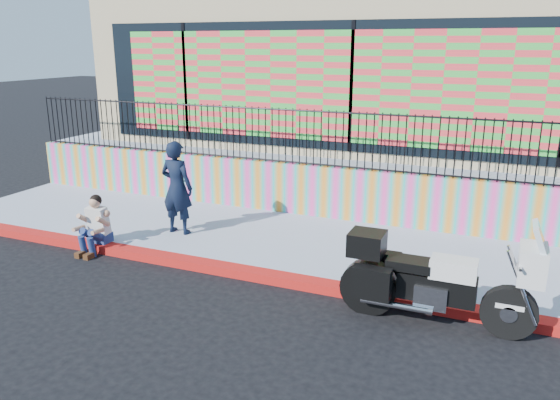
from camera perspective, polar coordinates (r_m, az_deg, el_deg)
The scene contains 10 objects.
ground at distance 9.05m, azimuth -0.36°, elevation -8.59°, with size 90.00×90.00×0.00m, color black.
red_curb at distance 9.02m, azimuth -0.36°, elevation -8.15°, with size 16.00×0.30×0.15m, color #AF1F0C.
sidewalk at distance 10.44m, azimuth 3.23°, elevation -4.72°, with size 16.00×3.00×0.15m, color #939CB1.
mural_wall at distance 11.69m, azimuth 5.95°, elevation 0.73°, with size 16.00×0.20×1.10m, color #FF43A4.
metal_fence at distance 11.44m, azimuth 6.11°, elevation 6.30°, with size 15.80×0.04×1.20m, color black, non-canonical shape.
elevated_platform at distance 16.53m, azimuth 11.20°, elevation 4.78°, with size 16.00×10.00×1.25m, color #939CB1.
storefront_building at distance 16.03m, azimuth 11.55°, elevation 13.87°, with size 14.00×8.06×4.00m.
police_motorcycle at distance 7.82m, azimuth 15.74°, elevation -7.87°, with size 2.61×0.86×1.63m.
police_officer at distance 10.80m, azimuth -10.72°, elevation 1.29°, with size 0.67×0.44×1.84m, color black.
seated_man at distance 10.69m, azimuth -18.93°, elevation -2.96°, with size 0.54×0.71×1.06m.
Camera 1 is at (3.26, -7.55, 3.77)m, focal length 35.00 mm.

